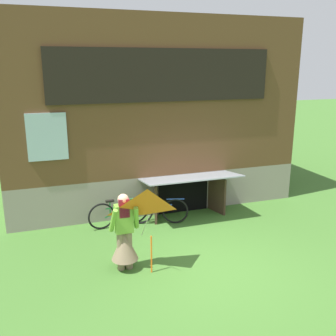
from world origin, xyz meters
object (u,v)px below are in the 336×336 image
at_px(person, 124,238).
at_px(kite, 148,213).
at_px(bicycle_green, 119,213).
at_px(bicycle_blue, 158,211).

distance_m(person, kite, 0.92).
height_order(kite, bicycle_green, kite).
distance_m(kite, bicycle_blue, 2.78).
relative_size(kite, bicycle_blue, 1.14).
relative_size(kite, bicycle_green, 1.09).
bearing_deg(bicycle_green, bicycle_blue, -17.06).
xyz_separation_m(person, bicycle_green, (0.32, 2.07, -0.30)).
relative_size(bicycle_blue, bicycle_green, 0.96).
bearing_deg(person, bicycle_blue, 32.83).
xyz_separation_m(person, kite, (0.32, -0.53, 0.68)).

